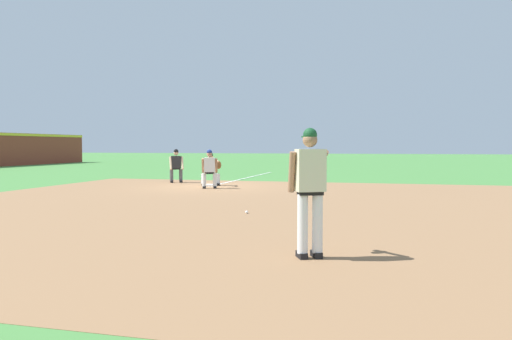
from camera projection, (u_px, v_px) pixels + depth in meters
name	position (u px, v px, depth m)	size (l,w,h in m)	color
ground_plane	(210.00, 187.00, 19.55)	(160.00, 160.00, 0.00)	#47843D
infield_dirt_patch	(237.00, 206.00, 13.33)	(18.00, 18.00, 0.01)	#936B47
foul_line_stripe	(247.00, 178.00, 24.72)	(10.68, 0.10, 0.00)	white
first_base_bag	(210.00, 185.00, 19.55)	(0.38, 0.38, 0.09)	white
baseball	(247.00, 212.00, 11.76)	(0.07, 0.07, 0.07)	white
pitcher	(310.00, 184.00, 7.10)	(0.83, 0.59, 1.86)	black
first_baseman	(211.00, 167.00, 19.89)	(0.84, 1.00, 1.34)	black
baserunner	(209.00, 167.00, 18.58)	(0.56, 0.66, 1.46)	black
umpire	(176.00, 164.00, 21.53)	(0.63, 0.68, 1.46)	black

